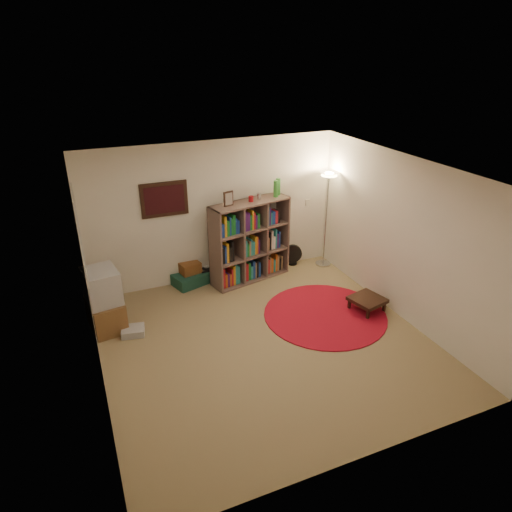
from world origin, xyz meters
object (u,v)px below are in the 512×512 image
(floor_fan, at_px, (293,255))
(side_table, at_px, (367,300))
(floor_lamp, at_px, (328,189))
(tv_stand, at_px, (104,301))
(bookshelf, at_px, (249,243))
(suitcase, at_px, (192,279))

(floor_fan, distance_m, side_table, 2.01)
(floor_lamp, xyz_separation_m, tv_stand, (-4.13, -0.64, -1.06))
(floor_fan, relative_size, side_table, 0.70)
(bookshelf, height_order, tv_stand, bookshelf)
(bookshelf, relative_size, suitcase, 2.41)
(floor_fan, bearing_deg, tv_stand, -147.64)
(floor_lamp, distance_m, tv_stand, 4.32)
(floor_lamp, height_order, side_table, floor_lamp)
(floor_fan, height_order, suitcase, floor_fan)
(floor_fan, relative_size, suitcase, 0.56)
(bookshelf, distance_m, tv_stand, 2.67)
(bookshelf, bearing_deg, tv_stand, -178.54)
(bookshelf, xyz_separation_m, tv_stand, (-2.58, -0.66, -0.25))
(floor_fan, bearing_deg, suitcase, -160.98)
(floor_lamp, relative_size, tv_stand, 1.90)
(floor_fan, height_order, side_table, floor_fan)
(suitcase, xyz_separation_m, side_table, (2.36, -1.97, 0.08))
(floor_lamp, bearing_deg, suitcase, 175.11)
(side_table, bearing_deg, floor_fan, 99.51)
(floor_fan, xyz_separation_m, suitcase, (-2.03, -0.01, -0.10))
(suitcase, bearing_deg, tv_stand, -168.34)
(bookshelf, height_order, side_table, bookshelf)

